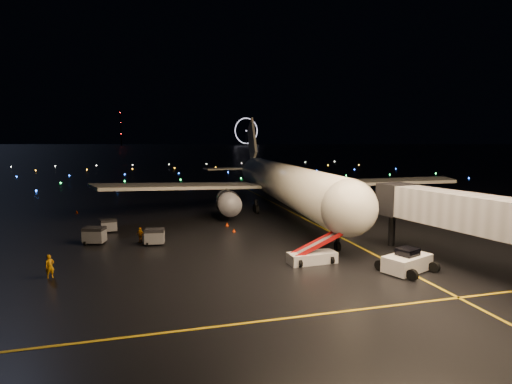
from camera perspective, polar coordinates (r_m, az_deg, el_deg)
ground at (r=332.54m, az=-13.31°, el=5.38°), size 2000.00×2000.00×0.00m
lane_centre at (r=52.68m, az=8.61°, el=-4.66°), size 0.25×80.00×0.02m
lane_cross at (r=25.07m, az=-5.38°, el=-18.57°), size 60.00×0.25×0.02m
airliner at (r=62.12m, az=3.22°, el=4.46°), size 57.68×55.11×15.49m
pushback_tug at (r=36.20m, az=20.79°, el=-9.06°), size 4.74×3.62×2.01m
belt_loader at (r=36.38m, az=8.05°, el=-7.67°), size 6.47×2.12×3.09m
crew_a at (r=36.41m, az=-27.38°, el=-9.41°), size 0.83×0.74×1.90m
crew_c at (r=44.93m, az=-16.22°, el=-5.91°), size 1.03×0.91×1.67m
safety_cone_0 at (r=48.16m, az=-3.17°, el=-5.47°), size 0.46×0.46×0.45m
safety_cone_1 at (r=58.39m, az=-4.13°, el=-3.18°), size 0.46×0.46×0.45m
safety_cone_2 at (r=51.50m, az=-4.16°, el=-4.60°), size 0.55×0.55×0.49m
safety_cone_3 at (r=65.91m, az=-24.22°, el=-2.59°), size 0.49×0.49×0.48m
ferris_wheel at (r=773.29m, az=-1.39°, el=8.58°), size 49.33×16.80×52.00m
radio_mast at (r=774.24m, az=-18.75°, el=8.64°), size 1.80×1.80×64.00m
taxiway_lights at (r=138.93m, az=-11.17°, el=2.87°), size 164.00×92.00×0.36m
baggage_cart_0 at (r=43.60m, az=-14.27°, el=-6.23°), size 2.14×1.62×1.69m
baggage_cart_1 at (r=45.92m, az=-22.08°, el=-5.79°), size 2.45×2.01×1.80m
baggage_cart_2 at (r=51.12m, az=-20.31°, el=-4.55°), size 2.02×1.60×1.53m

